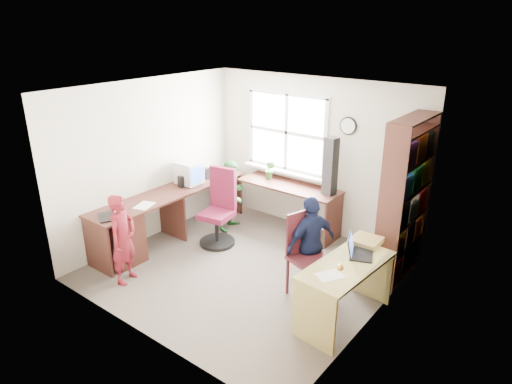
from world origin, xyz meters
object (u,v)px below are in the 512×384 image
at_px(bookshelf, 405,203).
at_px(crt_monitor, 189,173).
at_px(wooden_chair, 307,251).
at_px(cd_tower, 330,166).
at_px(person_green, 233,195).
at_px(laptop_right, 357,250).
at_px(laptop_left, 111,213).
at_px(l_desk, 161,221).
at_px(person_red, 123,239).
at_px(person_navy, 311,243).
at_px(swivel_chair, 219,212).
at_px(right_desk, 346,280).
at_px(potted_plant, 270,170).

xyz_separation_m(bookshelf, crt_monitor, (-3.17, -0.68, -0.07)).
distance_m(wooden_chair, cd_tower, 1.62).
xyz_separation_m(bookshelf, person_green, (-2.63, -0.27, -0.44)).
bearing_deg(laptop_right, wooden_chair, 74.09).
height_order(laptop_left, person_green, person_green).
distance_m(cd_tower, person_green, 1.63).
xyz_separation_m(l_desk, person_red, (0.26, -0.85, 0.13)).
bearing_deg(bookshelf, laptop_left, -144.53).
xyz_separation_m(laptop_left, laptop_right, (2.96, 1.11, -0.04)).
xyz_separation_m(laptop_right, person_green, (-2.52, 0.81, -0.20)).
bearing_deg(person_navy, swivel_chair, -78.63).
xyz_separation_m(swivel_chair, person_red, (-0.23, -1.54, 0.10)).
bearing_deg(wooden_chair, swivel_chair, -174.27).
relative_size(laptop_right, person_red, 0.36).
bearing_deg(cd_tower, person_green, -149.49).
distance_m(laptop_left, person_navy, 2.61).
relative_size(swivel_chair, wooden_chair, 1.08).
relative_size(l_desk, crt_monitor, 7.99).
bearing_deg(person_navy, laptop_left, -44.03).
distance_m(laptop_right, person_red, 2.87).
bearing_deg(right_desk, swivel_chair, 171.08).
height_order(wooden_chair, person_red, person_red).
relative_size(l_desk, laptop_left, 7.10).
distance_m(l_desk, right_desk, 2.86).
distance_m(cd_tower, potted_plant, 1.13).
bearing_deg(laptop_right, potted_plant, 35.96).
xyz_separation_m(swivel_chair, laptop_left, (-0.61, -1.41, 0.31)).
bearing_deg(l_desk, laptop_right, 7.84).
bearing_deg(person_navy, bookshelf, 162.20).
height_order(right_desk, potted_plant, potted_plant).
height_order(cd_tower, person_green, cd_tower).
bearing_deg(wooden_chair, laptop_right, 24.08).
bearing_deg(crt_monitor, laptop_right, -8.27).
bearing_deg(person_navy, cd_tower, -140.66).
xyz_separation_m(right_desk, bookshelf, (0.10, 1.34, 0.49)).
xyz_separation_m(bookshelf, person_red, (-2.69, -2.32, -0.41)).
height_order(laptop_right, person_navy, person_navy).
distance_m(swivel_chair, person_red, 1.56).
relative_size(bookshelf, swivel_chair, 1.83).
distance_m(l_desk, person_green, 1.25).
relative_size(l_desk, person_red, 2.50).
distance_m(laptop_left, laptop_right, 3.16).
distance_m(wooden_chair, laptop_left, 2.59).
relative_size(right_desk, swivel_chair, 1.10).
bearing_deg(l_desk, person_green, 74.94).
bearing_deg(right_desk, laptop_left, -159.61).
relative_size(swivel_chair, laptop_right, 2.72).
distance_m(right_desk, laptop_right, 0.36).
bearing_deg(bookshelf, laptop_right, -95.82).
height_order(crt_monitor, laptop_left, crt_monitor).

